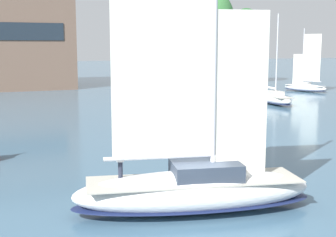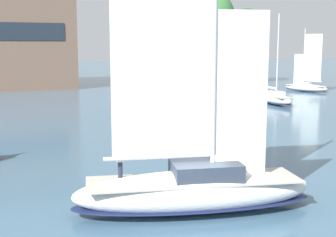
% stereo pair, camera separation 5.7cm
% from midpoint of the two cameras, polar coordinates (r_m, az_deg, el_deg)
% --- Properties ---
extents(ground_plane, '(400.00, 400.00, 0.00)m').
position_cam_midpoint_polar(ground_plane, '(21.14, 3.20, -11.18)').
color(ground_plane, '#42667F').
extents(tree_shore_left, '(6.90, 6.90, 14.21)m').
position_cam_midpoint_polar(tree_shore_left, '(91.71, 9.58, 10.48)').
color(tree_shore_left, brown).
rests_on(tree_shore_left, ground).
extents(tree_shore_center, '(8.06, 8.06, 16.59)m').
position_cam_midpoint_polar(tree_shore_center, '(82.44, 5.34, 11.91)').
color(tree_shore_center, brown).
rests_on(tree_shore_center, ground).
extents(sailboat_main, '(11.10, 5.16, 14.72)m').
position_cam_midpoint_polar(sailboat_main, '(20.78, 3.27, -8.19)').
color(sailboat_main, silver).
rests_on(sailboat_main, ground).
extents(sailboat_moored_near_marina, '(3.08, 8.20, 11.02)m').
position_cam_midpoint_polar(sailboat_moored_near_marina, '(59.80, 12.79, 2.45)').
color(sailboat_moored_near_marina, white).
rests_on(sailboat_moored_near_marina, ground).
extents(sailboat_moored_far_slip, '(4.71, 7.37, 9.86)m').
position_cam_midpoint_polar(sailboat_moored_far_slip, '(77.12, 16.49, 3.77)').
color(sailboat_moored_far_slip, silver).
rests_on(sailboat_moored_far_slip, ground).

